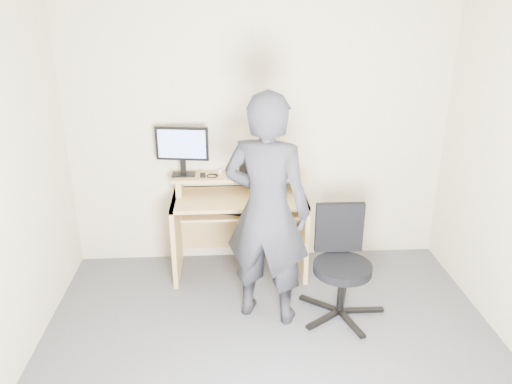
{
  "coord_description": "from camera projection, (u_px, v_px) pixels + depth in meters",
  "views": [
    {
      "loc": [
        -0.3,
        -2.69,
        2.43
      ],
      "look_at": [
        -0.07,
        1.05,
        0.95
      ],
      "focal_mm": 35.0,
      "sensor_mm": 36.0,
      "label": 1
    }
  ],
  "objects": [
    {
      "name": "travel_mug",
      "position": [
        260.0,
        165.0,
        4.53
      ],
      "size": [
        0.1,
        0.1,
        0.17
      ],
      "primitive_type": "cylinder",
      "rotation": [
        0.0,
        0.0,
        -0.31
      ],
      "color": "#B4B5B9",
      "rests_on": "desk"
    },
    {
      "name": "external_drive",
      "position": [
        245.0,
        162.0,
        4.56
      ],
      "size": [
        0.1,
        0.14,
        0.2
      ],
      "primitive_type": "cube",
      "rotation": [
        0.0,
        0.0,
        0.26
      ],
      "color": "black",
      "rests_on": "desk"
    },
    {
      "name": "desk",
      "position": [
        239.0,
        214.0,
        4.62
      ],
      "size": [
        1.2,
        0.6,
        0.91
      ],
      "color": "tan",
      "rests_on": "ground"
    },
    {
      "name": "office_chair",
      "position": [
        341.0,
        259.0,
        3.97
      ],
      "size": [
        0.67,
        0.7,
        0.88
      ],
      "rotation": [
        0.0,
        0.0,
        -0.01
      ],
      "color": "black",
      "rests_on": "ground"
    },
    {
      "name": "back_wall",
      "position": [
        259.0,
        134.0,
        4.58
      ],
      "size": [
        3.5,
        0.02,
        2.5
      ],
      "primitive_type": "cube",
      "color": "beige",
      "rests_on": "ground"
    },
    {
      "name": "mouse",
      "position": [
        273.0,
        198.0,
        4.39
      ],
      "size": [
        0.1,
        0.07,
        0.04
      ],
      "primitive_type": "ellipsoid",
      "rotation": [
        0.0,
        0.0,
        0.04
      ],
      "color": "black",
      "rests_on": "desk"
    },
    {
      "name": "ground",
      "position": [
        276.0,
        377.0,
        3.41
      ],
      "size": [
        3.5,
        3.5,
        0.0
      ],
      "primitive_type": "plane",
      "color": "#535358",
      "rests_on": "ground"
    },
    {
      "name": "charger",
      "position": [
        203.0,
        175.0,
        4.48
      ],
      "size": [
        0.05,
        0.05,
        0.03
      ],
      "primitive_type": "cube",
      "rotation": [
        0.0,
        0.0,
        0.15
      ],
      "color": "black",
      "rests_on": "desk"
    },
    {
      "name": "monitor",
      "position": [
        182.0,
        147.0,
        4.43
      ],
      "size": [
        0.47,
        0.13,
        0.45
      ],
      "rotation": [
        0.0,
        0.0,
        -0.15
      ],
      "color": "black",
      "rests_on": "desk"
    },
    {
      "name": "smartphone",
      "position": [
        271.0,
        173.0,
        4.56
      ],
      "size": [
        0.08,
        0.14,
        0.01
      ],
      "primitive_type": "cube",
      "rotation": [
        0.0,
        0.0,
        -0.12
      ],
      "color": "black",
      "rests_on": "desk"
    },
    {
      "name": "person",
      "position": [
        267.0,
        211.0,
        3.75
      ],
      "size": [
        0.78,
        0.65,
        1.84
      ],
      "primitive_type": "imported",
      "rotation": [
        0.0,
        0.0,
        2.77
      ],
      "color": "black",
      "rests_on": "ground"
    },
    {
      "name": "keyboard",
      "position": [
        232.0,
        209.0,
        4.42
      ],
      "size": [
        0.49,
        0.32,
        0.03
      ],
      "primitive_type": "cube",
      "rotation": [
        0.0,
        0.0,
        -0.32
      ],
      "color": "black",
      "rests_on": "desk"
    },
    {
      "name": "headphones",
      "position": [
        228.0,
        172.0,
        4.6
      ],
      "size": [
        0.18,
        0.18,
        0.06
      ],
      "primitive_type": "torus",
      "rotation": [
        0.26,
        0.0,
        -0.14
      ],
      "color": "silver",
      "rests_on": "desk"
    }
  ]
}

